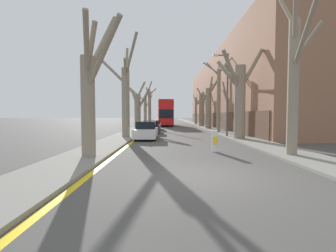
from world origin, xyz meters
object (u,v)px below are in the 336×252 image
(street_tree_left_0, at_px, (90,93))
(street_tree_left_2, at_px, (138,109))
(street_tree_right_0, at_px, (294,77))
(traffic_bollard, at_px, (214,141))
(street_tree_right_5, at_px, (196,109))
(street_tree_left_3, at_px, (145,109))
(parked_car_2, at_px, (154,125))
(street_tree_left_4, at_px, (150,106))
(double_decker_bus, at_px, (166,112))
(street_tree_left_1, at_px, (125,95))
(street_tree_right_2, at_px, (219,95))
(lamp_post, at_px, (226,91))
(parked_car_0, at_px, (146,131))
(street_tree_right_4, at_px, (202,108))
(parked_car_1, at_px, (151,127))
(street_tree_right_3, at_px, (209,105))
(street_tree_right_1, at_px, (239,97))

(street_tree_left_0, distance_m, street_tree_left_2, 18.29)
(street_tree_right_0, xyz_separation_m, traffic_bollard, (-3.30, 1.58, -3.14))
(street_tree_left_0, relative_size, street_tree_right_5, 1.05)
(street_tree_left_3, distance_m, parked_car_2, 8.00)
(street_tree_left_4, height_order, double_decker_bus, street_tree_left_4)
(street_tree_left_0, relative_size, traffic_bollard, 5.83)
(street_tree_left_1, relative_size, street_tree_left_3, 1.14)
(street_tree_right_2, distance_m, lamp_post, 5.01)
(parked_car_2, bearing_deg, parked_car_0, -90.00)
(street_tree_left_2, height_order, street_tree_right_4, street_tree_right_4)
(lamp_post, xyz_separation_m, traffic_bollard, (-2.71, -7.99, -3.57))
(street_tree_left_4, height_order, street_tree_right_4, street_tree_left_4)
(street_tree_left_1, height_order, parked_car_1, street_tree_left_1)
(street_tree_right_2, distance_m, traffic_bollard, 13.84)
(street_tree_right_0, relative_size, parked_car_2, 1.98)
(street_tree_right_3, bearing_deg, parked_car_2, -173.30)
(street_tree_right_2, bearing_deg, street_tree_right_3, 88.99)
(parked_car_0, height_order, traffic_bollard, parked_car_0)
(parked_car_2, relative_size, traffic_bollard, 3.66)
(street_tree_left_2, distance_m, street_tree_left_4, 18.07)
(street_tree_left_0, relative_size, parked_car_1, 1.48)
(street_tree_right_4, xyz_separation_m, parked_car_2, (-7.71, -8.03, -2.55))
(street_tree_left_0, xyz_separation_m, lamp_post, (8.67, 9.93, 1.19))
(street_tree_left_0, bearing_deg, street_tree_right_1, 40.48)
(street_tree_right_2, bearing_deg, double_decker_bus, 109.49)
(street_tree_right_5, height_order, parked_car_0, street_tree_right_5)
(street_tree_left_4, height_order, parked_car_1, street_tree_left_4)
(street_tree_right_4, bearing_deg, lamp_post, -92.30)
(parked_car_1, bearing_deg, street_tree_right_2, 3.90)
(street_tree_left_3, relative_size, street_tree_right_2, 0.80)
(street_tree_right_1, xyz_separation_m, street_tree_right_3, (0.14, 13.47, -0.03))
(street_tree_right_4, relative_size, parked_car_2, 1.62)
(street_tree_left_0, xyz_separation_m, parked_car_1, (1.70, 14.41, -2.31))
(street_tree_right_2, bearing_deg, parked_car_1, -176.10)
(street_tree_left_4, height_order, parked_car_0, street_tree_left_4)
(street_tree_right_1, bearing_deg, parked_car_0, 174.26)
(double_decker_bus, bearing_deg, parked_car_0, -94.00)
(double_decker_bus, distance_m, traffic_bollard, 29.72)
(street_tree_left_0, bearing_deg, street_tree_left_3, 90.56)
(street_tree_right_3, xyz_separation_m, double_decker_bus, (-5.97, 10.21, -0.79))
(street_tree_left_1, bearing_deg, street_tree_right_0, -43.50)
(street_tree_right_0, height_order, parked_car_1, street_tree_right_0)
(street_tree_right_4, distance_m, parked_car_2, 11.42)
(street_tree_left_2, xyz_separation_m, street_tree_right_4, (9.66, 10.11, 0.38))
(street_tree_left_1, xyz_separation_m, street_tree_left_4, (0.03, 27.05, 0.10))
(street_tree_right_4, xyz_separation_m, double_decker_bus, (-6.11, 3.08, -0.58))
(street_tree_right_2, bearing_deg, parked_car_0, -139.48)
(street_tree_left_0, xyz_separation_m, street_tree_left_2, (-0.25, 18.29, -0.17))
(parked_car_0, bearing_deg, street_tree_left_1, 158.19)
(street_tree_left_1, relative_size, street_tree_left_2, 1.31)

